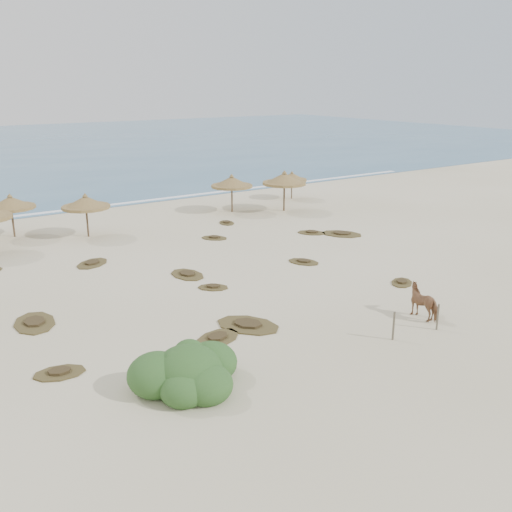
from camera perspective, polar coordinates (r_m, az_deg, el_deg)
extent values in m
plane|color=beige|center=(25.12, 2.17, -5.62)|extent=(160.00, 160.00, 0.00)
cube|color=white|center=(47.73, -16.59, 4.63)|extent=(70.00, 0.60, 0.01)
cylinder|color=brown|center=(40.14, -23.15, 3.27)|extent=(0.12, 0.12, 2.13)
cylinder|color=olive|center=(39.96, -23.29, 4.49)|extent=(3.95, 3.95, 0.18)
cone|color=olive|center=(39.90, -23.35, 4.96)|extent=(3.82, 3.82, 0.76)
cone|color=olive|center=(39.82, -23.43, 5.60)|extent=(0.37, 0.37, 0.22)
cylinder|color=brown|center=(38.54, -16.53, 3.43)|extent=(0.12, 0.12, 2.15)
cylinder|color=olive|center=(38.35, -16.64, 4.72)|extent=(3.24, 3.24, 0.18)
cone|color=olive|center=(38.28, -16.68, 5.21)|extent=(3.14, 3.14, 0.77)
cone|color=olive|center=(38.20, -16.74, 5.89)|extent=(0.37, 0.37, 0.22)
cylinder|color=brown|center=(44.14, -2.42, 5.83)|extent=(0.13, 0.13, 2.22)
cylinder|color=olive|center=(43.97, -2.44, 7.00)|extent=(4.09, 4.09, 0.19)
cone|color=olive|center=(43.91, -2.44, 7.45)|extent=(3.95, 3.95, 0.79)
cone|color=olive|center=(43.84, -2.45, 8.06)|extent=(0.38, 0.38, 0.23)
cylinder|color=brown|center=(44.58, 2.83, 6.04)|extent=(0.14, 0.14, 2.37)
cylinder|color=olive|center=(44.41, 2.85, 7.28)|extent=(3.98, 3.98, 0.20)
cone|color=olive|center=(44.34, 2.85, 7.76)|extent=(3.85, 3.85, 0.85)
cone|color=olive|center=(44.27, 2.86, 8.41)|extent=(0.41, 0.41, 0.25)
cylinder|color=brown|center=(49.40, 3.58, 6.76)|extent=(0.10, 0.10, 1.80)
cylinder|color=olive|center=(49.27, 3.60, 7.62)|extent=(3.22, 3.22, 0.15)
cone|color=olive|center=(49.23, 3.61, 7.94)|extent=(3.11, 3.11, 0.64)
cone|color=olive|center=(49.17, 3.61, 8.38)|extent=(0.31, 0.31, 0.19)
imported|color=#9C6D47|center=(25.36, 16.53, -4.41)|extent=(0.83, 1.70, 1.41)
cylinder|color=#665E4D|center=(22.93, 13.60, -6.81)|extent=(0.11, 0.11, 1.17)
cylinder|color=#665E4D|center=(24.32, 17.72, -5.83)|extent=(0.10, 0.10, 1.11)
ellipsoid|color=#376029|center=(19.06, -6.78, -11.40)|extent=(2.28, 2.28, 1.71)
ellipsoid|color=#376029|center=(19.81, -4.56, -10.55)|extent=(1.82, 1.82, 1.37)
ellipsoid|color=#376029|center=(19.12, -9.89, -11.65)|extent=(1.94, 1.94, 1.45)
ellipsoid|color=#376029|center=(18.62, -4.96, -12.68)|extent=(1.71, 1.71, 1.28)
ellipsoid|color=#376029|center=(18.54, -7.21, -12.99)|extent=(1.60, 1.60, 1.20)
ellipsoid|color=#376029|center=(20.25, -6.37, -10.31)|extent=(1.37, 1.37, 1.03)
ellipsoid|color=#376029|center=(19.47, -6.70, -9.44)|extent=(1.03, 1.03, 0.77)
ellipsoid|color=#376029|center=(18.81, -7.93, -10.29)|extent=(0.91, 0.91, 0.68)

